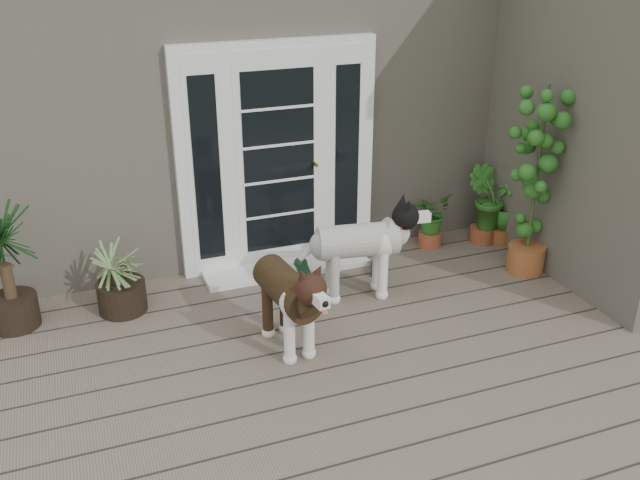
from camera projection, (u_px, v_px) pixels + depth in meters
name	position (u px, v px, depth m)	size (l,w,h in m)	color
deck	(397.00, 387.00, 5.20)	(6.20, 4.60, 0.12)	#6B5B4C
house_main	(240.00, 76.00, 8.19)	(7.40, 4.00, 3.10)	#665E54
house_wing	(635.00, 119.00, 6.44)	(1.60, 2.40, 3.10)	#665E54
door_unit	(278.00, 158.00, 6.53)	(1.90, 0.14, 2.15)	white
door_step	(287.00, 267.00, 6.80)	(1.60, 0.40, 0.05)	white
brindle_dog	(287.00, 304.00, 5.43)	(0.39, 0.92, 0.77)	#3C2916
white_dog	(358.00, 256.00, 6.18)	(0.41, 0.96, 0.80)	white
spider_plant	(119.00, 273.00, 5.95)	(0.69, 0.69, 0.73)	#9BBE74
yucca	(5.00, 268.00, 5.65)	(0.75, 0.75, 1.08)	black
herb_a	(431.00, 224.00, 7.21)	(0.39, 0.39, 0.49)	#2A611B
herb_b	(484.00, 215.00, 7.29)	(0.40, 0.40, 0.60)	#23621C
herb_c	(505.00, 217.00, 7.30)	(0.36, 0.36, 0.56)	#1E4B15
sapling	(536.00, 179.00, 6.40)	(0.55, 0.55, 1.87)	#19591E
clog_left	(302.00, 269.00, 6.71)	(0.16, 0.34, 0.10)	#14321A
clog_right	(376.00, 268.00, 6.75)	(0.13, 0.28, 0.08)	black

